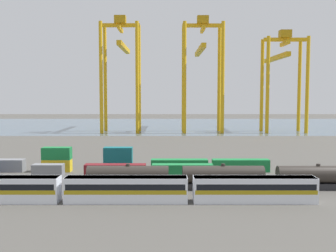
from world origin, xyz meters
TOP-DOWN VIEW (x-y plane):
  - ground_plane at (0.00, 40.00)m, footprint 420.00×420.00m
  - harbour_water at (0.00, 132.24)m, footprint 400.00×110.00m
  - passenger_train at (-7.69, -19.59)m, footprint 57.85×3.14m
  - freight_tank_row at (24.79, -11.13)m, footprint 80.23×2.98m
  - shipping_container_1 at (-25.15, -1.17)m, footprint 6.04×2.44m
  - shipping_container_2 at (-11.79, -1.17)m, footprint 12.10×2.44m
  - shipping_container_3 at (1.58, -1.17)m, footprint 12.10×2.44m
  - shipping_container_5 at (-25.02, 4.73)m, footprint 6.04×2.44m
  - shipping_container_6 at (-25.02, 4.73)m, footprint 6.04×2.44m
  - shipping_container_7 at (-11.95, 4.73)m, footprint 6.04×2.44m
  - shipping_container_8 at (-11.95, 4.73)m, footprint 6.04×2.44m
  - shipping_container_9 at (1.13, 4.73)m, footprint 12.10×2.44m
  - shipping_container_10 at (14.21, 4.73)m, footprint 12.10×2.44m
  - gantry_crane_west at (-21.67, 96.50)m, footprint 16.68×38.88m
  - gantry_crane_central at (13.54, 96.93)m, footprint 17.50×41.70m
  - gantry_crane_east at (48.74, 96.74)m, footprint 18.23×38.46m

SIDE VIEW (x-z plane):
  - ground_plane at x=0.00m, z-range 0.00..0.00m
  - harbour_water at x=0.00m, z-range 0.00..0.01m
  - shipping_container_1 at x=-25.15m, z-range 0.00..2.60m
  - shipping_container_2 at x=-11.79m, z-range 0.00..2.60m
  - shipping_container_3 at x=1.58m, z-range 0.00..2.60m
  - shipping_container_5 at x=-25.02m, z-range 0.00..2.60m
  - shipping_container_7 at x=-11.95m, z-range 0.00..2.60m
  - shipping_container_9 at x=1.13m, z-range 0.00..2.60m
  - shipping_container_10 at x=14.21m, z-range 0.00..2.60m
  - freight_tank_row at x=24.79m, z-range -0.11..4.33m
  - passenger_train at x=-7.69m, z-range 0.19..4.09m
  - shipping_container_6 at x=-25.02m, z-range 2.60..5.20m
  - shipping_container_8 at x=-11.95m, z-range 2.60..5.20m
  - gantry_crane_east at x=48.74m, z-range 5.33..49.03m
  - gantry_crane_central at x=13.54m, z-range 5.55..55.20m
  - gantry_crane_west at x=-21.67m, z-range 5.63..55.36m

